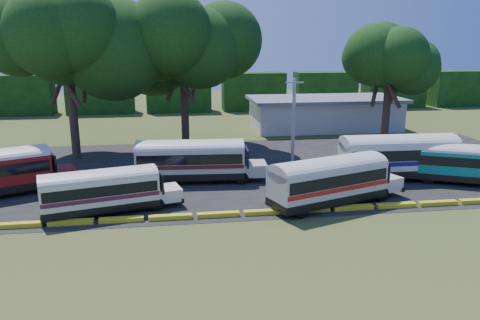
{
  "coord_description": "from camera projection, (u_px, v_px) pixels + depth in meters",
  "views": [
    {
      "loc": [
        -1.17,
        -26.81,
        10.81
      ],
      "look_at": [
        3.63,
        6.0,
        2.4
      ],
      "focal_mm": 35.0,
      "sensor_mm": 36.0,
      "label": 1
    }
  ],
  "objects": [
    {
      "name": "ground",
      "position": [
        195.0,
        224.0,
        28.53
      ],
      "size": [
        160.0,
        160.0,
        0.0
      ],
      "primitive_type": "plane",
      "color": "#314717",
      "rests_on": "ground"
    },
    {
      "name": "asphalt_strip",
      "position": [
        200.0,
        171.0,
        40.18
      ],
      "size": [
        64.0,
        24.0,
        0.02
      ],
      "primitive_type": "cube",
      "color": "black",
      "rests_on": "ground"
    },
    {
      "name": "curb",
      "position": [
        195.0,
        216.0,
        29.45
      ],
      "size": [
        53.7,
        0.45,
        0.3
      ],
      "color": "gold",
      "rests_on": "ground"
    },
    {
      "name": "terminal_building",
      "position": [
        324.0,
        113.0,
        59.33
      ],
      "size": [
        19.0,
        9.0,
        4.0
      ],
      "color": "beige",
      "rests_on": "ground"
    },
    {
      "name": "treeline_backdrop",
      "position": [
        179.0,
        93.0,
        73.83
      ],
      "size": [
        130.0,
        4.0,
        6.0
      ],
      "color": "black",
      "rests_on": "ground"
    },
    {
      "name": "bus_cream_west",
      "position": [
        103.0,
        189.0,
        29.96
      ],
      "size": [
        9.16,
        4.34,
        2.92
      ],
      "rotation": [
        0.0,
        0.0,
        0.25
      ],
      "color": "black",
      "rests_on": "ground"
    },
    {
      "name": "bus_cream_east",
      "position": [
        193.0,
        158.0,
        36.77
      ],
      "size": [
        10.41,
        3.18,
        3.37
      ],
      "rotation": [
        0.0,
        0.0,
        -0.06
      ],
      "color": "black",
      "rests_on": "ground"
    },
    {
      "name": "bus_white_red",
      "position": [
        331.0,
        179.0,
        31.39
      ],
      "size": [
        10.39,
        5.78,
        3.34
      ],
      "rotation": [
        0.0,
        0.0,
        0.35
      ],
      "color": "black",
      "rests_on": "ground"
    },
    {
      "name": "bus_white_blue",
      "position": [
        401.0,
        154.0,
        37.36
      ],
      "size": [
        11.23,
        3.04,
        3.67
      ],
      "rotation": [
        0.0,
        0.0,
        -0.02
      ],
      "color": "black",
      "rests_on": "ground"
    },
    {
      "name": "bus_teal",
      "position": [
        469.0,
        162.0,
        36.24
      ],
      "size": [
        9.57,
        6.1,
        3.12
      ],
      "rotation": [
        0.0,
        0.0,
        -0.44
      ],
      "color": "black",
      "rests_on": "ground"
    },
    {
      "name": "tree_west",
      "position": [
        66.0,
        36.0,
        42.12
      ],
      "size": [
        12.45,
        12.45,
        15.95
      ],
      "color": "#36231B",
      "rests_on": "ground"
    },
    {
      "name": "tree_center",
      "position": [
        183.0,
        42.0,
        46.92
      ],
      "size": [
        10.78,
        10.78,
        14.79
      ],
      "color": "#36231B",
      "rests_on": "ground"
    },
    {
      "name": "tree_east",
      "position": [
        390.0,
        58.0,
        48.77
      ],
      "size": [
        8.36,
        8.36,
        12.34
      ],
      "color": "#36231B",
      "rests_on": "ground"
    },
    {
      "name": "utility_pole",
      "position": [
        294.0,
        120.0,
        41.94
      ],
      "size": [
        1.6,
        0.3,
        7.71
      ],
      "color": "gray",
      "rests_on": "ground"
    }
  ]
}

